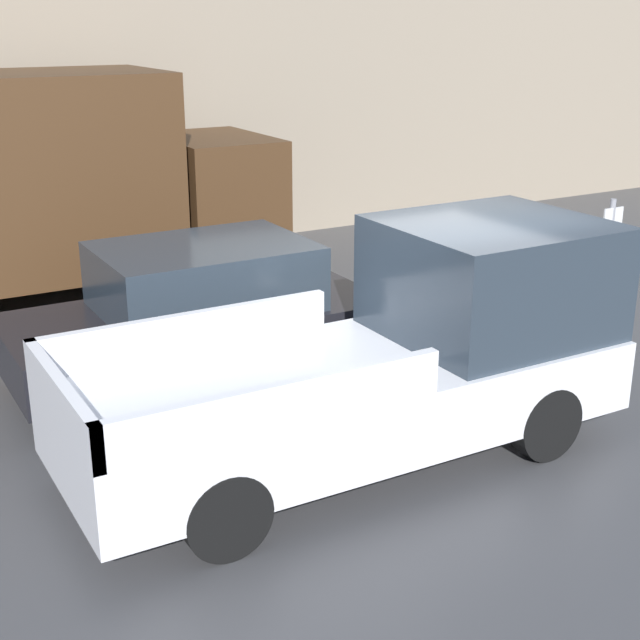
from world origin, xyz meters
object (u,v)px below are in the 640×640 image
car (199,312)px  parking_sign (606,273)px  delivery_truck (14,184)px  pickup_truck (396,353)px

car → parking_sign: bearing=-24.6°
delivery_truck → car: bearing=-73.5°
delivery_truck → parking_sign: delivery_truck is taller
car → delivery_truck: bearing=106.5°
pickup_truck → parking_sign: pickup_truck is taller
pickup_truck → parking_sign: (3.44, 0.60, 0.17)m
pickup_truck → parking_sign: bearing=9.8°
car → delivery_truck: 4.22m
delivery_truck → parking_sign: 8.17m
car → parking_sign: size_ratio=2.10×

